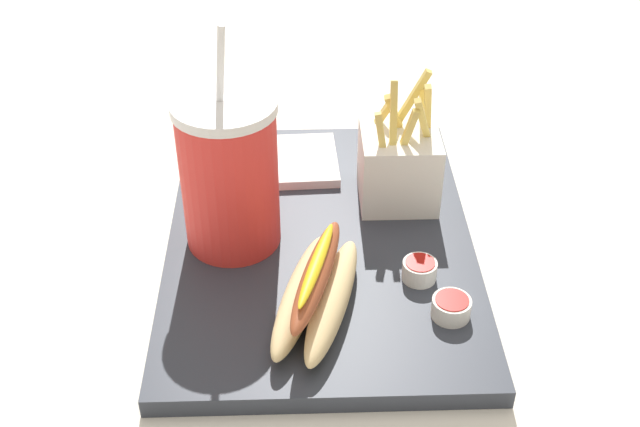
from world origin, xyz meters
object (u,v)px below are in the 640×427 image
at_px(fries_basket, 399,165).
at_px(ketchup_cup_1, 451,307).
at_px(napkin_stack, 293,161).
at_px(soda_cup, 229,171).
at_px(hot_dog_1, 317,292).
at_px(ketchup_cup_3, 222,137).
at_px(ketchup_cup_2, 420,269).

height_order(fries_basket, ketchup_cup_1, fries_basket).
bearing_deg(ketchup_cup_1, fries_basket, -171.04).
distance_m(fries_basket, napkin_stack, 0.14).
bearing_deg(soda_cup, napkin_stack, 154.89).
bearing_deg(napkin_stack, hot_dog_1, 4.84).
distance_m(ketchup_cup_3, napkin_stack, 0.10).
xyz_separation_m(fries_basket, ketchup_cup_3, (-0.12, -0.20, -0.03)).
bearing_deg(ketchup_cup_2, napkin_stack, -149.16).
height_order(hot_dog_1, ketchup_cup_1, hot_dog_1).
bearing_deg(hot_dog_1, ketchup_cup_1, 84.95).
height_order(soda_cup, ketchup_cup_3, soda_cup).
bearing_deg(fries_basket, ketchup_cup_1, 8.96).
bearing_deg(ketchup_cup_1, napkin_stack, -150.64).
xyz_separation_m(soda_cup, fries_basket, (-0.06, 0.18, -0.04)).
bearing_deg(hot_dog_1, ketchup_cup_3, -160.09).
bearing_deg(soda_cup, ketchup_cup_2, 68.32).
distance_m(soda_cup, hot_dog_1, 0.15).
distance_m(hot_dog_1, ketchup_cup_1, 0.13).
height_order(ketchup_cup_3, napkin_stack, ketchup_cup_3).
bearing_deg(hot_dog_1, fries_basket, 151.91).
distance_m(ketchup_cup_1, ketchup_cup_3, 0.38).
bearing_deg(napkin_stack, ketchup_cup_3, -118.68).
distance_m(soda_cup, ketchup_cup_1, 0.25).
relative_size(hot_dog_1, ketchup_cup_2, 5.36).
bearing_deg(fries_basket, ketchup_cup_2, 3.00).
distance_m(hot_dog_1, napkin_stack, 0.25).
height_order(fries_basket, hot_dog_1, fries_basket).
height_order(soda_cup, ketchup_cup_1, soda_cup).
height_order(soda_cup, napkin_stack, soda_cup).
bearing_deg(fries_basket, ketchup_cup_3, -120.10).
relative_size(ketchup_cup_1, napkin_stack, 0.35).
bearing_deg(napkin_stack, soda_cup, -25.11).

